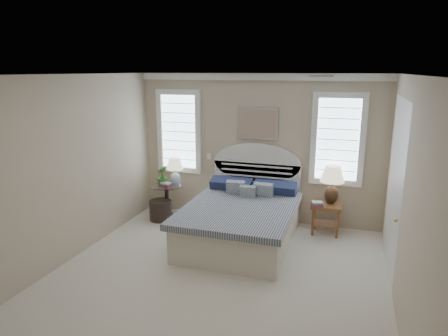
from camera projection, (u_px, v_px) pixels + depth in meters
floor at (213, 282)px, 5.32m from camera, size 4.50×5.00×0.01m
ceiling at (211, 75)px, 4.67m from camera, size 4.50×5.00×0.01m
wall_back at (258, 149)px, 7.30m from camera, size 4.50×0.02×2.70m
wall_left at (63, 172)px, 5.66m from camera, size 0.02×5.00×2.70m
wall_right at (408, 203)px, 4.32m from camera, size 0.02×5.00×2.70m
crown_molding at (259, 77)px, 6.96m from camera, size 4.50×0.08×0.12m
hvac_vent at (322, 76)px, 5.06m from camera, size 0.30×0.20×0.02m
switch_plate at (209, 156)px, 7.62m from camera, size 0.08×0.01×0.12m
window_left at (179, 132)px, 7.69m from camera, size 0.90×0.06×1.60m
window_right at (338, 139)px, 6.81m from camera, size 0.90×0.06×1.60m
painting at (258, 124)px, 7.15m from camera, size 0.74×0.04×0.58m
closet_door at (394, 186)px, 5.47m from camera, size 0.02×1.80×2.40m
bed at (242, 218)px, 6.57m from camera, size 1.72×2.28×1.47m
side_table_left at (167, 198)px, 7.61m from camera, size 0.56×0.56×0.63m
nightstand_right at (326, 212)px, 6.82m from camera, size 0.50×0.40×0.53m
floor_pot at (161, 210)px, 7.51m from camera, size 0.44×0.44×0.38m
lamp_left at (175, 168)px, 7.53m from camera, size 0.41×0.41×0.52m
lamp_right at (332, 180)px, 6.77m from camera, size 0.47×0.47×0.66m
potted_plant at (162, 176)px, 7.51m from camera, size 0.26×0.26×0.36m
books_left at (166, 185)px, 7.44m from camera, size 0.24×0.20×0.08m
books_right at (317, 204)px, 6.69m from camera, size 0.22×0.18×0.08m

